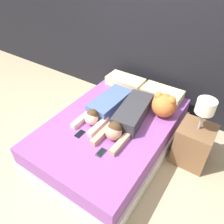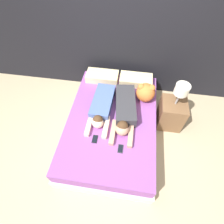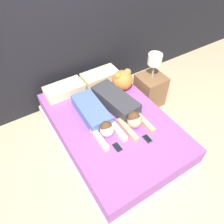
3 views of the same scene
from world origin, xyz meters
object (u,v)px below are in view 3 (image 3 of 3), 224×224
(person_left, at_px, (95,115))
(nightstand, at_px, (150,88))
(bed, at_px, (112,130))
(cell_phone_right, at_px, (147,139))
(person_right, at_px, (120,106))
(pillow_head_right, at_px, (100,76))
(cell_phone_left, at_px, (117,147))
(plush_toy, at_px, (122,80))
(pillow_head_left, at_px, (64,89))

(person_left, height_order, nightstand, nightstand)
(bed, bearing_deg, cell_phone_right, -68.86)
(person_right, bearing_deg, bed, -155.23)
(bed, height_order, cell_phone_right, cell_phone_right)
(bed, distance_m, person_left, 0.39)
(pillow_head_right, relative_size, person_right, 0.54)
(bed, relative_size, nightstand, 2.22)
(person_right, relative_size, nightstand, 1.13)
(pillow_head_right, relative_size, cell_phone_left, 4.51)
(pillow_head_right, height_order, plush_toy, plush_toy)
(person_left, xyz_separation_m, cell_phone_right, (0.39, -0.64, -0.08))
(bed, distance_m, nightstand, 1.07)
(pillow_head_right, distance_m, nightstand, 0.87)
(nightstand, bearing_deg, plush_toy, 167.21)
(cell_phone_right, distance_m, nightstand, 1.21)
(pillow_head_left, bearing_deg, bed, -69.87)
(cell_phone_right, bearing_deg, cell_phone_left, 166.28)
(pillow_head_right, relative_size, nightstand, 0.61)
(person_left, distance_m, plush_toy, 0.78)
(pillow_head_left, xyz_separation_m, person_right, (0.51, -0.78, 0.03))
(nightstand, bearing_deg, cell_phone_left, -146.32)
(person_right, bearing_deg, person_left, 174.85)
(pillow_head_right, relative_size, person_left, 0.60)
(pillow_head_left, distance_m, person_left, 0.75)
(bed, height_order, nightstand, nightstand)
(person_left, bearing_deg, cell_phone_right, -58.64)
(pillow_head_left, xyz_separation_m, cell_phone_right, (0.52, -1.39, -0.06))
(bed, height_order, person_right, person_right)
(person_right, distance_m, plush_toy, 0.51)
(cell_phone_left, bearing_deg, plush_toy, 52.89)
(bed, xyz_separation_m, person_right, (0.19, 0.09, 0.33))
(pillow_head_right, distance_m, plush_toy, 0.43)
(pillow_head_left, relative_size, plush_toy, 1.79)
(cell_phone_right, xyz_separation_m, nightstand, (0.80, 0.89, -0.14))
(cell_phone_right, bearing_deg, bed, 111.14)
(cell_phone_left, distance_m, nightstand, 1.44)
(pillow_head_left, xyz_separation_m, plush_toy, (0.81, -0.38, 0.10))
(pillow_head_right, bearing_deg, cell_phone_right, -94.78)
(pillow_head_right, xyz_separation_m, plush_toy, (0.18, -0.38, 0.10))
(pillow_head_right, bearing_deg, person_right, -99.24)
(pillow_head_left, xyz_separation_m, person_left, (0.13, -0.74, 0.01))
(cell_phone_left, height_order, cell_phone_right, same)
(cell_phone_right, distance_m, plush_toy, 1.06)
(cell_phone_right, bearing_deg, person_right, 90.99)
(bed, bearing_deg, pillow_head_right, 69.87)
(cell_phone_left, bearing_deg, pillow_head_left, 95.58)
(pillow_head_left, relative_size, cell_phone_right, 4.51)
(person_right, xyz_separation_m, cell_phone_right, (0.01, -0.61, -0.09))
(pillow_head_right, distance_m, person_right, 0.79)
(person_right, xyz_separation_m, plush_toy, (0.31, 0.40, 0.07))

